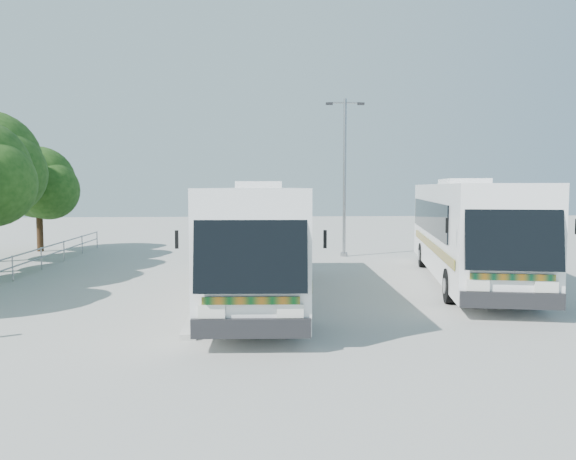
{
  "coord_description": "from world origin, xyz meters",
  "views": [
    {
      "loc": [
        -0.8,
        -19.16,
        3.64
      ],
      "look_at": [
        0.65,
        2.49,
        1.97
      ],
      "focal_mm": 35.0,
      "sensor_mm": 36.0,
      "label": 1
    }
  ],
  "objects": [
    {
      "name": "kerb_divider",
      "position": [
        -2.3,
        2.0,
        0.07
      ],
      "size": [
        0.4,
        16.0,
        0.15
      ],
      "primitive_type": "cube",
      "color": "#B2B2AD",
      "rests_on": "ground"
    },
    {
      "name": "tree_far_e",
      "position": [
        -12.63,
        13.3,
        3.89
      ],
      "size": [
        4.54,
        4.28,
        5.92
      ],
      "color": "#382314",
      "rests_on": "ground"
    },
    {
      "name": "coach_main",
      "position": [
        -0.53,
        -0.8,
        1.98
      ],
      "size": [
        3.24,
        13.12,
        3.61
      ],
      "rotation": [
        0.0,
        0.0,
        -0.04
      ],
      "color": "white",
      "rests_on": "ground"
    },
    {
      "name": "lamppost",
      "position": [
        4.09,
        9.87,
        4.51
      ],
      "size": [
        2.0,
        0.28,
        8.18
      ],
      "rotation": [
        0.0,
        0.0,
        -0.05
      ],
      "color": "gray",
      "rests_on": "ground"
    },
    {
      "name": "railing",
      "position": [
        -10.0,
        4.0,
        0.74
      ],
      "size": [
        0.06,
        22.0,
        1.0
      ],
      "color": "gray",
      "rests_on": "ground"
    },
    {
      "name": "coach_adjacent",
      "position": [
        7.49,
        1.74,
        2.05
      ],
      "size": [
        5.31,
        13.76,
        3.74
      ],
      "rotation": [
        0.0,
        0.0,
        -0.2
      ],
      "color": "white",
      "rests_on": "ground"
    },
    {
      "name": "ground",
      "position": [
        0.0,
        0.0,
        0.0
      ],
      "size": [
        100.0,
        100.0,
        0.0
      ],
      "primitive_type": "plane",
      "color": "#979792",
      "rests_on": "ground"
    }
  ]
}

